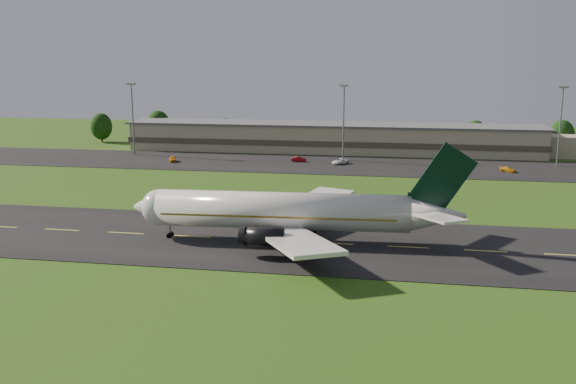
% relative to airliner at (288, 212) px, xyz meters
% --- Properties ---
extents(ground, '(360.00, 360.00, 0.00)m').
position_rel_airliner_xyz_m(ground, '(-4.05, -0.05, -4.66)').
color(ground, '#274411').
rests_on(ground, ground).
extents(taxiway, '(220.00, 30.00, 0.10)m').
position_rel_airliner_xyz_m(taxiway, '(-4.05, -0.05, -4.61)').
color(taxiway, black).
rests_on(taxiway, ground).
extents(apron, '(260.00, 30.00, 0.10)m').
position_rel_airliner_xyz_m(apron, '(-4.05, 71.95, -4.61)').
color(apron, black).
rests_on(apron, ground).
extents(airliner, '(51.30, 42.12, 15.57)m').
position_rel_airliner_xyz_m(airliner, '(0.00, 0.00, 0.00)').
color(airliner, white).
rests_on(airliner, ground).
extents(terminal, '(145.00, 16.00, 8.40)m').
position_rel_airliner_xyz_m(terminal, '(2.36, 96.14, -0.67)').
color(terminal, tan).
rests_on(terminal, ground).
extents(light_mast_west, '(2.40, 1.20, 20.35)m').
position_rel_airliner_xyz_m(light_mast_west, '(-59.05, 79.95, 8.08)').
color(light_mast_west, gray).
rests_on(light_mast_west, ground).
extents(light_mast_centre, '(2.40, 1.20, 20.35)m').
position_rel_airliner_xyz_m(light_mast_centre, '(0.95, 79.95, 8.08)').
color(light_mast_centre, gray).
rests_on(light_mast_centre, ground).
extents(light_mast_east, '(2.40, 1.20, 20.35)m').
position_rel_airliner_xyz_m(light_mast_east, '(55.95, 79.95, 8.08)').
color(light_mast_east, gray).
rests_on(light_mast_east, ground).
extents(tree_line, '(198.33, 8.77, 10.57)m').
position_rel_airliner_xyz_m(tree_line, '(22.85, 105.45, 0.57)').
color(tree_line, black).
rests_on(tree_line, ground).
extents(service_vehicle_a, '(3.36, 4.51, 1.43)m').
position_rel_airliner_xyz_m(service_vehicle_a, '(-43.59, 69.25, -3.85)').
color(service_vehicle_a, orange).
rests_on(service_vehicle_a, apron).
extents(service_vehicle_b, '(4.04, 1.51, 1.32)m').
position_rel_airliner_xyz_m(service_vehicle_b, '(-10.41, 75.16, -3.90)').
color(service_vehicle_b, maroon).
rests_on(service_vehicle_b, apron).
extents(service_vehicle_c, '(4.78, 5.49, 1.41)m').
position_rel_airliner_xyz_m(service_vehicle_c, '(0.84, 73.22, -3.86)').
color(service_vehicle_c, white).
rests_on(service_vehicle_c, apron).
extents(service_vehicle_d, '(4.23, 3.90, 1.19)m').
position_rel_airliner_xyz_m(service_vehicle_d, '(42.30, 68.57, -3.97)').
color(service_vehicle_d, '#C7840B').
rests_on(service_vehicle_d, apron).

